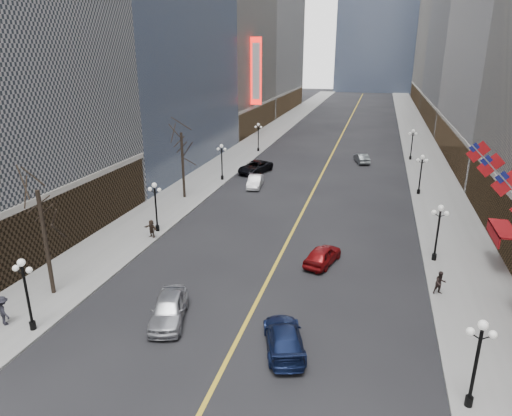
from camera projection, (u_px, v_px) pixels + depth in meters
The scene contains 28 objects.
sidewalk_east at pixel (423, 155), 71.56m from camera, with size 6.00×230.00×0.15m, color gray.
sidewalk_west at pixel (252, 146), 78.40m from camera, with size 6.00×230.00×0.15m, color gray.
lane_line at pixel (339, 140), 84.13m from camera, with size 0.25×200.00×0.02m, color gold.
bldg_east_c at pixel (506, 6), 92.71m from camera, with size 26.60×40.60×48.80m.
streetlamp_east_0 at pixel (477, 355), 20.04m from camera, with size 1.26×0.44×4.52m.
streetlamp_east_1 at pixel (438, 227), 34.65m from camera, with size 1.26×0.44×4.52m.
streetlamp_east_2 at pixel (421, 170), 51.09m from camera, with size 1.26×0.44×4.52m.
streetlamp_east_3 at pixel (412, 141), 67.53m from camera, with size 1.26×0.44×4.52m.
streetlamp_west_0 at pixel (26, 287), 25.79m from camera, with size 1.26×0.44×4.52m.
streetlamp_west_1 at pixel (156, 202), 40.41m from camera, with size 1.26×0.44×4.52m.
streetlamp_west_2 at pixel (222, 158), 56.85m from camera, with size 1.26×0.44×4.52m.
streetlamp_west_3 at pixel (258, 134), 73.28m from camera, with size 1.26×0.44×4.52m.
flag_3 at pixel (509, 186), 29.62m from camera, with size 2.87×0.12×2.87m.
flag_4 at pixel (493, 168), 34.19m from camera, with size 2.87×0.12×2.87m.
flag_5 at pixel (480, 154), 38.75m from camera, with size 2.87×0.12×2.87m.
awning_c at pixel (501, 230), 33.54m from camera, with size 1.40×4.00×0.93m.
theatre_marquee at pixel (256, 71), 84.10m from camera, with size 2.00×0.55×12.00m.
tree_west_near at pixel (40, 207), 28.77m from camera, with size 3.60×3.60×7.92m.
tree_west_far at pixel (182, 143), 48.87m from camera, with size 3.60×3.60×7.92m.
car_nb_near at pixel (169, 308), 27.55m from camera, with size 1.96×4.87×1.66m, color #B3B4BB.
car_nb_mid at pixel (255, 181), 54.79m from camera, with size 1.53×4.38×1.44m, color silver.
car_nb_far at pixel (255, 167), 61.25m from camera, with size 2.66×5.77×1.60m, color black.
car_sb_near at pixel (284, 338), 24.93m from camera, with size 2.02×4.97×1.44m, color #121D44.
car_sb_mid at pixel (323, 255), 35.00m from camera, with size 1.73×4.31×1.47m, color maroon.
car_sb_far at pixel (362, 158), 66.67m from camera, with size 1.48×4.24×1.40m, color #515659.
ped_east_walk at pixel (440, 283), 30.32m from camera, with size 0.79×0.43×1.63m, color black.
ped_west_walk at pixel (4, 311), 26.88m from camera, with size 1.18×0.49×1.83m, color black.
ped_west_far at pixel (151, 229), 39.65m from camera, with size 1.47×0.42×1.59m, color #31241B.
Camera 1 is at (6.72, -4.77, 15.57)m, focal length 32.00 mm.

